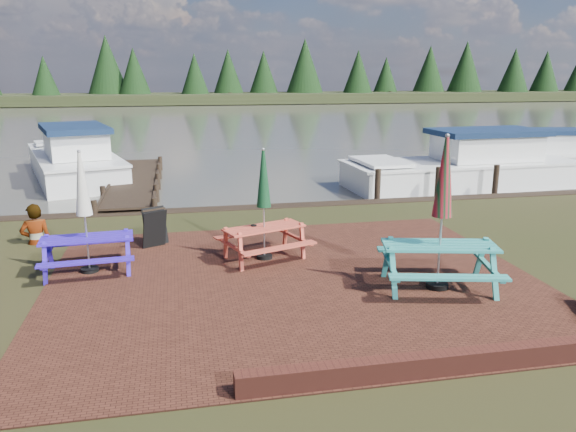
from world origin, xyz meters
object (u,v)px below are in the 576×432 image
Objects in this scene: picnic_table_blue at (86,232)px; jetty at (135,181)px; boat_near at (465,169)px; person at (32,204)px; picnic_table_teal at (440,237)px; boat_far at (538,159)px; boat_jetty at (75,161)px; picnic_table_red at (264,222)px; chalkboard at (155,227)px.

picnic_table_blue reaches higher than jetty.
person is at bearing 107.47° from boat_near.
boat_far is at bearing 62.21° from picnic_table_teal.
boat_jetty is at bearing 94.94° from boat_far.
picnic_table_blue is 2.64m from person.
jetty is at bearing 89.84° from picnic_table_red.
picnic_table_red reaches higher than boat_near.
picnic_table_red is 10.89m from boat_near.
person is at bearing -102.48° from boat_jetty.
boat_jetty is at bearing -96.27° from person.
boat_near is 14.11m from person.
picnic_table_teal is at bearing -23.22° from picnic_table_blue.
boat_near is at bearing 72.34° from picnic_table_teal.
picnic_table_blue is 0.37× the size of boat_far.
boat_jetty reaches higher than chalkboard.
boat_near is (10.55, 5.69, 0.02)m from chalkboard.
jetty is at bearing 131.23° from picnic_table_teal.
boat_jetty is at bearing 133.46° from jetty.
chalkboard is 16.87m from boat_far.
boat_jetty is at bearing 134.47° from picnic_table_teal.
chalkboard is at bearing 115.30° from boat_near.
boat_near is (8.31, 7.04, -0.34)m from picnic_table_red.
boat_jetty is at bearing 81.42° from chalkboard.
boat_far is (14.93, 7.85, -0.07)m from chalkboard.
person is (-2.66, 0.74, 0.47)m from chalkboard.
picnic_table_red is 0.28× the size of boat_near.
chalkboard is 11.99m from boat_near.
boat_jetty is at bearing 96.11° from picnic_table_red.
picnic_table_red is 0.97× the size of picnic_table_blue.
picnic_table_blue is at bearing 162.32° from picnic_table_red.
jetty is 11.62m from boat_near.
chalkboard is at bearing 129.30° from picnic_table_red.
picnic_table_blue reaches higher than boat_jetty.
picnic_table_teal is 12.64m from jetty.
boat_near reaches higher than boat_far.
chalkboard is 0.10× the size of boat_near.
picnic_table_teal is 3.58m from picnic_table_red.
picnic_table_red is 1.25× the size of person.
boat_jetty reaches higher than boat_near.
picnic_table_teal reaches higher than jetty.
jetty is 15.85m from boat_far.
picnic_table_teal is 0.33× the size of boat_jetty.
picnic_table_teal is 1.50× the size of person.
boat_jetty is 18.32m from boat_far.
boat_near is at bearing -169.41° from person.
person is at bearing 123.71° from boat_far.
boat_near is at bearing -9.16° from jetty.
boat_near is (11.76, 7.16, -0.37)m from picnic_table_blue.
chalkboard is at bearing -83.07° from jetty.
chalkboard reaches higher than jetty.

